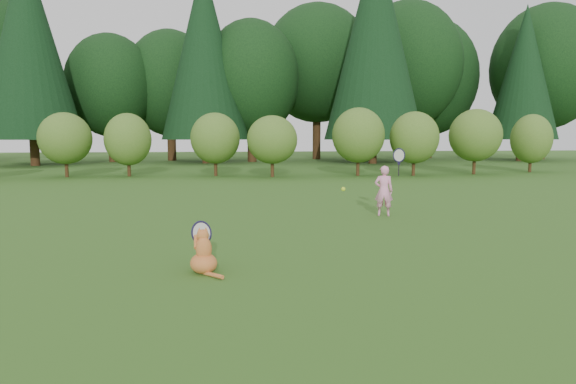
{
  "coord_description": "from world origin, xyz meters",
  "views": [
    {
      "loc": [
        -0.88,
        -7.12,
        1.6
      ],
      "look_at": [
        0.2,
        0.8,
        0.7
      ],
      "focal_mm": 30.0,
      "sensor_mm": 36.0,
      "label": 1
    }
  ],
  "objects": [
    {
      "name": "ground",
      "position": [
        0.0,
        0.0,
        0.0
      ],
      "size": [
        100.0,
        100.0,
        0.0
      ],
      "primitive_type": "plane",
      "color": "#2E4C15",
      "rests_on": "ground"
    },
    {
      "name": "shrub_row",
      "position": [
        0.0,
        13.0,
        1.4
      ],
      "size": [
        28.0,
        3.0,
        2.8
      ],
      "primitive_type": null,
      "color": "#406920",
      "rests_on": "ground"
    },
    {
      "name": "woodland_backdrop",
      "position": [
        0.0,
        23.0,
        7.5
      ],
      "size": [
        48.0,
        10.0,
        15.0
      ],
      "primitive_type": null,
      "color": "black",
      "rests_on": "ground"
    },
    {
      "name": "child",
      "position": [
        2.41,
        2.35,
        0.54
      ],
      "size": [
        0.59,
        0.38,
        1.55
      ],
      "rotation": [
        0.0,
        0.0,
        2.84
      ],
      "color": "#FC97C4",
      "rests_on": "ground"
    },
    {
      "name": "cat",
      "position": [
        -1.12,
        -1.41,
        0.28
      ],
      "size": [
        0.48,
        0.79,
        0.73
      ],
      "rotation": [
        0.0,
        0.0,
        0.26
      ],
      "color": "#D05828",
      "rests_on": "ground"
    },
    {
      "name": "tennis_ball",
      "position": [
        1.28,
        1.3,
        0.68
      ],
      "size": [
        0.08,
        0.08,
        0.08
      ],
      "color": "#C2EB1B",
      "rests_on": "ground"
    }
  ]
}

